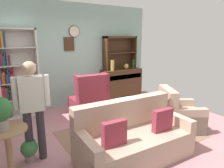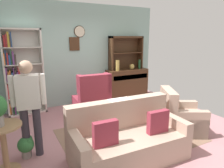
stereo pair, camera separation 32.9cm
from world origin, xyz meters
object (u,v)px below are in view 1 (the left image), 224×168
potted_plant_small (29,149)px  coffee_table (107,120)px  couch_floral (133,139)px  vase_round (126,66)px  book_stack (105,113)px  wingback_chair (90,100)px  plant_stand (9,148)px  sideboard (121,82)px  person_reading (32,105)px  sideboard_hutch (120,48)px  bottle_wine (133,64)px  vase_tall (112,65)px  armchair_floral (179,116)px  bookshelf (15,75)px

potted_plant_small → coffee_table: size_ratio=0.44×
couch_floral → potted_plant_small: (-1.42, 0.77, -0.11)m
vase_round → book_stack: (-1.87, -1.85, -0.54)m
potted_plant_small → wingback_chair: bearing=36.2°
wingback_chair → plant_stand: size_ratio=1.45×
sideboard → couch_floral: (-1.74, -2.78, -0.20)m
sideboard → book_stack: size_ratio=7.00×
vase_round → plant_stand: size_ratio=0.24×
potted_plant_small → coffee_table: coffee_table is taller
person_reading → coffee_table: bearing=1.0°
sideboard_hutch → person_reading: bearing=-145.3°
plant_stand → person_reading: (0.40, 0.26, 0.46)m
couch_floral → book_stack: 0.88m
couch_floral → coffee_table: 0.80m
person_reading → vase_round: bearing=31.4°
bottle_wine → plant_stand: size_ratio=0.40×
plant_stand → sideboard: bearing=33.3°
vase_tall → plant_stand: vase_tall is taller
person_reading → book_stack: person_reading is taller
person_reading → wingback_chair: bearing=38.0°
bottle_wine → potted_plant_small: size_ratio=0.83×
wingback_chair → person_reading: bearing=-142.0°
wingback_chair → person_reading: person_reading is taller
armchair_floral → person_reading: 2.88m
plant_stand → person_reading: size_ratio=0.46×
wingback_chair → bottle_wine: bearing=20.7°
vase_round → vase_tall: bearing=-178.5°
person_reading → sideboard_hutch: bearing=34.7°
potted_plant_small → sideboard: bearing=32.5°
vase_tall → bookshelf: bearing=176.4°
sideboard → vase_round: bearing=-27.2°
couch_floral → book_stack: size_ratio=9.85×
bottle_wine → couch_floral: 3.52m
bookshelf → vase_round: bookshelf is taller
sideboard → plant_stand: sideboard is taller
plant_stand → armchair_floral: bearing=-3.8°
vase_tall → vase_round: 0.53m
sideboard_hutch → vase_tall: size_ratio=3.51×
book_stack → armchair_floral: bearing=-21.3°
armchair_floral → sideboard_hutch: bearing=83.8°
vase_tall → potted_plant_small: 3.49m
sideboard → bottle_wine: 0.69m
vase_round → couch_floral: (-1.87, -2.72, -0.69)m
bottle_wine → person_reading: person_reading is taller
wingback_chair → plant_stand: (-1.94, -1.46, 0.06)m
sideboard_hutch → coffee_table: bearing=-129.5°
wingback_chair → person_reading: (-1.54, -1.20, 0.52)m
sideboard → potted_plant_small: size_ratio=3.71×
sideboard_hutch → plant_stand: bearing=-145.4°
vase_round → book_stack: vase_round is taller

